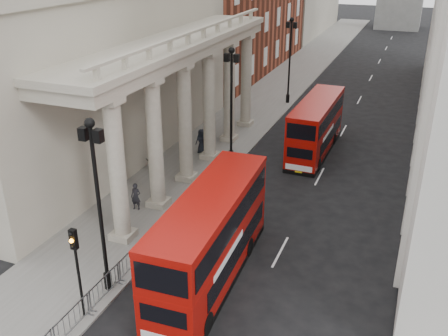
# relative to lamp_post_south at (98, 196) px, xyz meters

# --- Properties ---
(sidewalk_west) EXTENTS (6.00, 140.00, 0.12)m
(sidewalk_west) POSITION_rel_lamp_post_south_xyz_m (-2.40, 26.00, -4.85)
(sidewalk_west) COLOR slate
(sidewalk_west) RESTS_ON ground
(sidewalk_east) EXTENTS (3.00, 140.00, 0.12)m
(sidewalk_east) POSITION_rel_lamp_post_south_xyz_m (14.10, 26.00, -4.85)
(sidewalk_east) COLOR slate
(sidewalk_east) RESTS_ON ground
(kerb) EXTENTS (0.20, 140.00, 0.14)m
(kerb) POSITION_rel_lamp_post_south_xyz_m (0.55, 26.00, -4.84)
(kerb) COLOR slate
(kerb) RESTS_ON ground
(portico_building) EXTENTS (9.00, 28.00, 12.00)m
(portico_building) POSITION_rel_lamp_post_south_xyz_m (-9.90, 14.00, 1.09)
(portico_building) COLOR #9D9683
(portico_building) RESTS_ON ground
(lamp_post_south) EXTENTS (1.05, 0.44, 8.32)m
(lamp_post_south) POSITION_rel_lamp_post_south_xyz_m (0.00, 0.00, 0.00)
(lamp_post_south) COLOR black
(lamp_post_south) RESTS_ON sidewalk_west
(lamp_post_mid) EXTENTS (1.05, 0.44, 8.32)m
(lamp_post_mid) POSITION_rel_lamp_post_south_xyz_m (0.00, 16.00, 0.00)
(lamp_post_mid) COLOR black
(lamp_post_mid) RESTS_ON sidewalk_west
(lamp_post_north) EXTENTS (1.05, 0.44, 8.32)m
(lamp_post_north) POSITION_rel_lamp_post_south_xyz_m (0.00, 32.00, 0.00)
(lamp_post_north) COLOR black
(lamp_post_north) RESTS_ON sidewalk_west
(traffic_light) EXTENTS (0.28, 0.33, 4.30)m
(traffic_light) POSITION_rel_lamp_post_south_xyz_m (0.10, -2.02, -1.80)
(traffic_light) COLOR black
(traffic_light) RESTS_ON sidewalk_west
(crowd_barriers) EXTENTS (0.50, 18.75, 1.10)m
(crowd_barriers) POSITION_rel_lamp_post_south_xyz_m (0.25, -1.77, -4.24)
(crowd_barriers) COLOR gray
(crowd_barriers) RESTS_ON sidewalk_west
(bus_near) EXTENTS (2.93, 10.46, 4.48)m
(bus_near) POSITION_rel_lamp_post_south_xyz_m (4.09, 2.63, -2.57)
(bus_near) COLOR #9A0C07
(bus_near) RESTS_ON ground
(bus_far) EXTENTS (2.46, 9.57, 4.12)m
(bus_far) POSITION_rel_lamp_post_south_xyz_m (5.26, 20.31, -2.76)
(bus_far) COLOR #970B06
(bus_far) RESTS_ON ground
(pedestrian_a) EXTENTS (0.65, 0.46, 1.68)m
(pedestrian_a) POSITION_rel_lamp_post_south_xyz_m (-2.68, 7.05, -3.95)
(pedestrian_a) COLOR black
(pedestrian_a) RESTS_ON sidewalk_west
(pedestrian_b) EXTENTS (1.01, 0.85, 1.83)m
(pedestrian_b) POSITION_rel_lamp_post_south_xyz_m (-4.36, 12.03, -3.88)
(pedestrian_b) COLOR black
(pedestrian_b) RESTS_ON sidewalk_west
(pedestrian_c) EXTENTS (0.98, 0.70, 1.87)m
(pedestrian_c) POSITION_rel_lamp_post_south_xyz_m (-2.70, 16.72, -3.86)
(pedestrian_c) COLOR black
(pedestrian_c) RESTS_ON sidewalk_west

